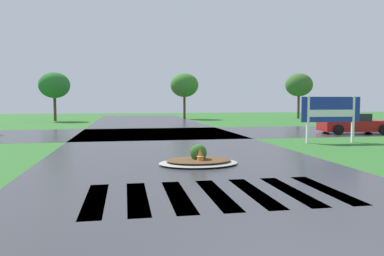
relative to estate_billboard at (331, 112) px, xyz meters
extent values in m
cube|color=#35353A|center=(-8.23, -3.29, -1.58)|extent=(10.08, 80.00, 0.01)
cube|color=#35353A|center=(-8.23, 7.02, -1.58)|extent=(90.00, 9.07, 0.01)
cube|color=white|center=(-10.93, -9.15, -1.58)|extent=(0.45, 2.93, 0.01)
cube|color=white|center=(-10.03, -9.15, -1.58)|extent=(0.45, 2.93, 0.01)
cube|color=white|center=(-9.13, -9.15, -1.58)|extent=(0.45, 2.93, 0.01)
cube|color=white|center=(-8.23, -9.15, -1.58)|extent=(0.45, 2.93, 0.01)
cube|color=white|center=(-7.33, -9.15, -1.58)|extent=(0.45, 2.93, 0.01)
cube|color=white|center=(-6.43, -9.15, -1.58)|extent=(0.45, 2.93, 0.01)
cube|color=white|center=(-5.53, -9.15, -1.58)|extent=(0.45, 2.93, 0.01)
cube|color=white|center=(1.22, -0.06, -0.40)|extent=(0.13, 0.13, 2.38)
cube|color=white|center=(-1.22, 0.06, -0.40)|extent=(0.13, 0.13, 2.38)
cube|color=navy|center=(0.00, 0.00, 0.11)|extent=(3.12, 0.23, 1.28)
cube|color=white|center=(0.00, 0.00, -0.09)|extent=(2.37, 0.20, 0.36)
ellipsoid|color=#9E9B93|center=(-7.87, -5.19, -1.53)|extent=(2.66, 1.93, 0.12)
ellipsoid|color=brown|center=(-7.87, -5.19, -1.44)|extent=(2.18, 1.58, 0.10)
sphere|color=#2D6023|center=(-7.87, -5.19, -1.19)|extent=(0.56, 0.56, 0.56)
cube|color=maroon|center=(4.42, 4.61, -1.07)|extent=(4.53, 2.44, 0.69)
cube|color=#1E232B|center=(4.15, 4.64, -0.50)|extent=(2.26, 1.91, 0.46)
cylinder|color=black|center=(6.00, 5.37, -1.27)|extent=(0.66, 0.31, 0.64)
cylinder|color=black|center=(5.74, 3.44, -1.27)|extent=(0.66, 0.31, 0.64)
cylinder|color=black|center=(3.10, 5.77, -1.27)|extent=(0.66, 0.31, 0.64)
cylinder|color=black|center=(2.83, 3.85, -1.27)|extent=(0.66, 0.31, 0.64)
cone|color=orange|center=(-7.87, -5.48, -1.30)|extent=(0.37, 0.37, 0.58)
torus|color=white|center=(-7.87, -5.48, -1.27)|extent=(0.23, 0.23, 0.04)
cube|color=orange|center=(-7.87, -5.48, -1.57)|extent=(0.36, 0.36, 0.03)
cylinder|color=#4C3823|center=(-17.44, 23.28, -0.27)|extent=(0.28, 0.28, 2.63)
ellipsoid|color=#276F2B|center=(-17.44, 23.28, 2.15)|extent=(3.16, 3.16, 2.68)
cylinder|color=#4C3823|center=(-3.43, 25.62, -0.19)|extent=(0.28, 0.28, 2.80)
ellipsoid|color=#36752A|center=(-3.43, 25.62, 2.35)|extent=(3.25, 3.25, 2.76)
cylinder|color=#4C3823|center=(10.04, 23.98, -0.15)|extent=(0.28, 0.28, 2.88)
ellipsoid|color=#356428|center=(10.04, 23.98, 2.41)|extent=(3.19, 3.19, 2.71)
camera|label=1|loc=(-10.27, -17.28, 0.55)|focal=34.78mm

